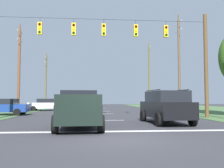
% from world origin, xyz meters
% --- Properties ---
extents(ground_plane, '(120.00, 120.00, 0.00)m').
position_xyz_m(ground_plane, '(0.00, 0.00, 0.00)').
color(ground_plane, '#333338').
extents(stop_bar_stripe, '(13.89, 0.45, 0.01)m').
position_xyz_m(stop_bar_stripe, '(0.00, 2.17, 0.00)').
color(stop_bar_stripe, white).
rests_on(stop_bar_stripe, ground).
extents(lane_dash_0, '(2.50, 0.15, 0.01)m').
position_xyz_m(lane_dash_0, '(0.00, 8.17, 0.00)').
color(lane_dash_0, white).
rests_on(lane_dash_0, ground).
extents(lane_dash_1, '(2.50, 0.15, 0.01)m').
position_xyz_m(lane_dash_1, '(0.00, 15.95, 0.00)').
color(lane_dash_1, white).
rests_on(lane_dash_1, ground).
extents(lane_dash_2, '(2.50, 0.15, 0.01)m').
position_xyz_m(lane_dash_2, '(0.00, 20.79, 0.00)').
color(lane_dash_2, white).
rests_on(lane_dash_2, ground).
extents(lane_dash_3, '(2.50, 0.15, 0.01)m').
position_xyz_m(lane_dash_3, '(0.00, 30.94, 0.00)').
color(lane_dash_3, white).
rests_on(lane_dash_3, ground).
extents(overhead_signal_span, '(16.73, 0.31, 8.36)m').
position_xyz_m(overhead_signal_span, '(-0.09, 9.78, 4.75)').
color(overhead_signal_span, brown).
rests_on(overhead_signal_span, ground).
extents(pickup_truck, '(2.47, 5.48, 1.95)m').
position_xyz_m(pickup_truck, '(-1.73, 3.59, 0.97)').
color(pickup_truck, black).
rests_on(pickup_truck, ground).
extents(suv_black, '(2.43, 4.90, 2.05)m').
position_xyz_m(suv_black, '(3.48, 5.58, 1.06)').
color(suv_black, black).
rests_on(suv_black, ground).
extents(distant_car_crossing_white, '(4.45, 2.33, 1.52)m').
position_xyz_m(distant_car_crossing_white, '(-6.71, 22.81, 0.79)').
color(distant_car_crossing_white, silver).
rests_on(distant_car_crossing_white, ground).
extents(distant_car_oncoming, '(4.33, 2.08, 1.52)m').
position_xyz_m(distant_car_oncoming, '(-8.98, 14.35, 0.79)').
color(distant_car_oncoming, navy).
rests_on(distant_car_oncoming, ground).
extents(utility_pole_mid_right, '(0.27, 1.83, 10.91)m').
position_xyz_m(utility_pole_mid_right, '(8.65, 17.36, 5.47)').
color(utility_pole_mid_right, brown).
rests_on(utility_pole_mid_right, ground).
extents(utility_pole_far_right, '(0.27, 1.64, 11.19)m').
position_xyz_m(utility_pole_far_right, '(8.87, 32.61, 5.49)').
color(utility_pole_far_right, brown).
rests_on(utility_pole_far_right, ground).
extents(utility_pole_mid_left, '(0.28, 1.56, 9.39)m').
position_xyz_m(utility_pole_mid_left, '(-8.62, 17.47, 4.70)').
color(utility_pole_mid_left, brown).
rests_on(utility_pole_mid_left, ground).
extents(utility_pole_far_left, '(0.29, 1.96, 9.31)m').
position_xyz_m(utility_pole_far_left, '(-8.51, 32.94, 4.66)').
color(utility_pole_far_left, brown).
rests_on(utility_pole_far_left, ground).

